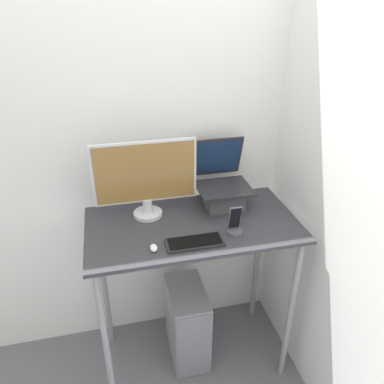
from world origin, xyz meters
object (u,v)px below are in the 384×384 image
monitor (146,179)px  keyboard (195,242)px  laptop (223,189)px  mouse (154,248)px  computer_tower (187,323)px  cell_phone (235,226)px

monitor → keyboard: monitor is taller
laptop → monitor: 0.43m
laptop → mouse: bearing=-142.1°
laptop → computer_tower: (-0.23, -0.12, -0.83)m
keyboard → mouse: mouse is taller
mouse → cell_phone: size_ratio=0.37×
keyboard → computer_tower: size_ratio=0.54×
keyboard → cell_phone: bearing=11.1°
mouse → keyboard: bearing=1.5°
keyboard → computer_tower: 0.77m
monitor → mouse: 0.37m
keyboard → cell_phone: cell_phone is taller
monitor → cell_phone: 0.50m
laptop → keyboard: bearing=-125.6°
monitor → mouse: (-0.01, -0.31, -0.20)m
monitor → computer_tower: bearing=-27.5°
monitor → keyboard: (0.18, -0.31, -0.20)m
laptop → mouse: size_ratio=6.36×
laptop → keyboard: 0.41m
cell_phone → mouse: bearing=-173.5°
keyboard → monitor: bearing=120.4°
laptop → monitor: (-0.42, -0.02, 0.12)m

